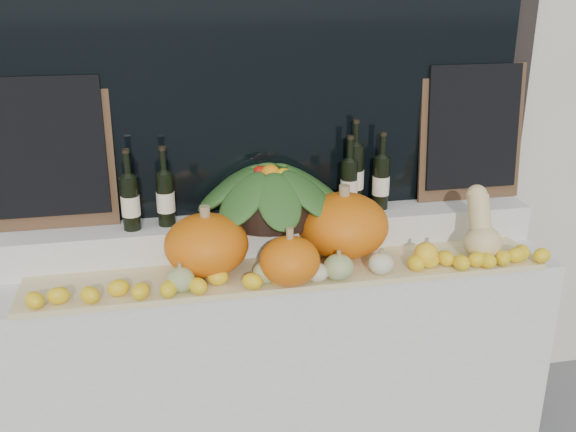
% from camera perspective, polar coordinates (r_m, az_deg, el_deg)
% --- Properties ---
extents(display_sill, '(2.30, 0.55, 0.88)m').
position_cam_1_polar(display_sill, '(2.94, -0.30, -12.04)').
color(display_sill, silver).
rests_on(display_sill, ground).
extents(rear_tier, '(2.30, 0.25, 0.16)m').
position_cam_1_polar(rear_tier, '(2.83, -0.93, -1.49)').
color(rear_tier, silver).
rests_on(rear_tier, display_sill).
extents(straw_bedding, '(2.10, 0.32, 0.02)m').
position_cam_1_polar(straw_bedding, '(2.61, 0.22, -5.06)').
color(straw_bedding, tan).
rests_on(straw_bedding, display_sill).
extents(pumpkin_left, '(0.44, 0.44, 0.24)m').
position_cam_1_polar(pumpkin_left, '(2.56, -7.26, -2.54)').
color(pumpkin_left, orange).
rests_on(pumpkin_left, straw_bedding).
extents(pumpkin_right, '(0.50, 0.50, 0.27)m').
position_cam_1_polar(pumpkin_right, '(2.71, 4.94, -0.81)').
color(pumpkin_right, orange).
rests_on(pumpkin_right, straw_bedding).
extents(pumpkin_center, '(0.31, 0.31, 0.19)m').
position_cam_1_polar(pumpkin_center, '(2.46, 0.16, -4.00)').
color(pumpkin_center, orange).
rests_on(pumpkin_center, straw_bedding).
extents(butternut_squash, '(0.16, 0.21, 0.30)m').
position_cam_1_polar(butternut_squash, '(2.80, 16.79, -1.19)').
color(butternut_squash, '#DBC280').
rests_on(butternut_squash, straw_bedding).
extents(decorative_gourds, '(1.10, 0.16, 0.17)m').
position_cam_1_polar(decorative_gourds, '(2.50, 1.93, -4.50)').
color(decorative_gourds, '#3F6E21').
rests_on(decorative_gourds, straw_bedding).
extents(lemon_heap, '(2.20, 0.16, 0.06)m').
position_cam_1_polar(lemon_heap, '(2.49, 0.75, -5.20)').
color(lemon_heap, yellow).
rests_on(lemon_heap, straw_bedding).
extents(produce_bowl, '(0.68, 0.68, 0.25)m').
position_cam_1_polar(produce_bowl, '(2.74, -1.56, 2.21)').
color(produce_bowl, black).
rests_on(produce_bowl, rear_tier).
extents(wine_bottle_far_left, '(0.08, 0.08, 0.34)m').
position_cam_1_polar(wine_bottle_far_left, '(2.69, -13.84, 1.22)').
color(wine_bottle_far_left, black).
rests_on(wine_bottle_far_left, rear_tier).
extents(wine_bottle_near_left, '(0.08, 0.08, 0.34)m').
position_cam_1_polar(wine_bottle_near_left, '(2.71, -10.83, 1.57)').
color(wine_bottle_near_left, black).
rests_on(wine_bottle_near_left, rear_tier).
extents(wine_bottle_tall, '(0.08, 0.08, 0.40)m').
position_cam_1_polar(wine_bottle_tall, '(2.87, 5.92, 3.55)').
color(wine_bottle_tall, black).
rests_on(wine_bottle_tall, rear_tier).
extents(wine_bottle_near_right, '(0.08, 0.08, 0.34)m').
position_cam_1_polar(wine_bottle_near_right, '(2.83, 5.44, 2.72)').
color(wine_bottle_near_right, black).
rests_on(wine_bottle_near_right, rear_tier).
extents(wine_bottle_far_right, '(0.08, 0.08, 0.35)m').
position_cam_1_polar(wine_bottle_far_right, '(2.89, 8.26, 3.01)').
color(wine_bottle_far_right, black).
rests_on(wine_bottle_far_right, rear_tier).
extents(chalkboard_left, '(0.50, 0.09, 0.62)m').
position_cam_1_polar(chalkboard_left, '(2.76, -20.45, 5.44)').
color(chalkboard_left, '#4C331E').
rests_on(chalkboard_left, rear_tier).
extents(chalkboard_right, '(0.50, 0.09, 0.62)m').
position_cam_1_polar(chalkboard_right, '(3.07, 16.07, 7.32)').
color(chalkboard_right, '#4C331E').
rests_on(chalkboard_right, rear_tier).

